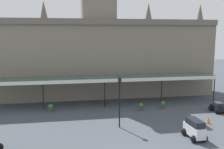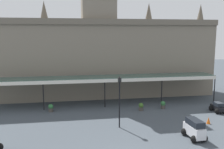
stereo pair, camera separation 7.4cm
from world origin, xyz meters
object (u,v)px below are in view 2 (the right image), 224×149
(car_black_sedan, at_px, (218,108))
(traffic_cone, at_px, (208,120))
(planter_near_kerb, at_px, (141,107))
(planter_forecourt_centre, at_px, (51,108))
(planter_by_canopy, at_px, (163,105))
(car_white_van, at_px, (194,130))
(victorian_lamppost, at_px, (119,96))

(car_black_sedan, bearing_deg, traffic_cone, -132.80)
(traffic_cone, height_order, planter_near_kerb, planter_near_kerb)
(planter_near_kerb, bearing_deg, planter_forecourt_centre, 173.07)
(planter_by_canopy, distance_m, planter_forecourt_centre, 13.85)
(car_black_sedan, xyz_separation_m, planter_near_kerb, (-8.94, 2.10, -0.01))
(car_white_van, bearing_deg, traffic_cone, 44.66)
(victorian_lamppost, bearing_deg, traffic_cone, -3.06)
(planter_by_canopy, bearing_deg, planter_near_kerb, -173.11)
(car_white_van, relative_size, planter_near_kerb, 2.55)
(planter_by_canopy, bearing_deg, traffic_cone, -65.50)
(car_black_sedan, height_order, planter_forecourt_centre, car_black_sedan)
(car_black_sedan, height_order, planter_near_kerb, car_black_sedan)
(car_white_van, xyz_separation_m, victorian_lamppost, (-6.08, 3.77, 2.40))
(planter_forecourt_centre, bearing_deg, planter_near_kerb, -6.93)
(car_black_sedan, bearing_deg, car_white_van, -134.05)
(victorian_lamppost, height_order, planter_forecourt_centre, victorian_lamppost)
(car_black_sedan, distance_m, car_white_van, 9.45)
(car_black_sedan, relative_size, car_white_van, 0.85)
(car_black_sedan, distance_m, planter_by_canopy, 6.47)
(car_white_van, distance_m, victorian_lamppost, 7.54)
(planter_forecourt_centre, relative_size, planter_near_kerb, 1.00)
(car_white_van, xyz_separation_m, traffic_cone, (3.31, 3.27, -0.45))
(victorian_lamppost, height_order, traffic_cone, victorian_lamppost)
(victorian_lamppost, xyz_separation_m, planter_forecourt_centre, (-7.15, 6.43, -2.72))
(car_white_van, xyz_separation_m, planter_by_canopy, (0.59, 9.25, -0.32))
(traffic_cone, bearing_deg, car_black_sedan, 47.20)
(victorian_lamppost, xyz_separation_m, planter_by_canopy, (6.66, 5.47, -2.72))
(car_white_van, relative_size, traffic_cone, 3.46)
(victorian_lamppost, relative_size, planter_near_kerb, 5.42)
(traffic_cone, xyz_separation_m, planter_near_kerb, (-5.68, 5.62, 0.14))
(car_white_van, height_order, planter_by_canopy, car_white_van)
(car_white_van, bearing_deg, planter_forecourt_centre, 142.34)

